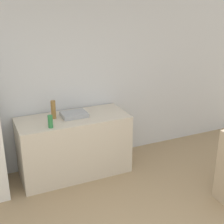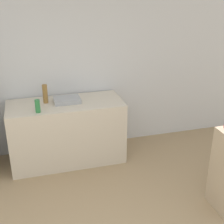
{
  "view_description": "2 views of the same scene",
  "coord_description": "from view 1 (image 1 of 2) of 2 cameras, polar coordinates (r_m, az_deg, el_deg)",
  "views": [
    {
      "loc": [
        -1.14,
        -1.71,
        2.58
      ],
      "look_at": [
        0.45,
        1.77,
        1.18
      ],
      "focal_mm": 50.0,
      "sensor_mm": 36.0,
      "label": 1
    },
    {
      "loc": [
        -0.36,
        -1.73,
        2.55
      ],
      "look_at": [
        0.61,
        1.72,
        1.03
      ],
      "focal_mm": 50.0,
      "sensor_mm": 36.0,
      "label": 2
    }
  ],
  "objects": [
    {
      "name": "counter",
      "position": [
        4.84,
        -6.95,
        -6.09
      ],
      "size": [
        1.65,
        0.72,
        0.92
      ],
      "primitive_type": "cube",
      "color": "beige",
      "rests_on": "ground_plane"
    },
    {
      "name": "sink_basin",
      "position": [
        4.68,
        -6.96,
        -0.44
      ],
      "size": [
        0.37,
        0.29,
        0.06
      ],
      "primitive_type": "cube",
      "color": "#9EA3A8",
      "rests_on": "counter"
    },
    {
      "name": "bottle_tall",
      "position": [
        4.61,
        -10.67,
        0.43
      ],
      "size": [
        0.07,
        0.07,
        0.27
      ],
      "primitive_type": "cylinder",
      "color": "olive",
      "rests_on": "counter"
    },
    {
      "name": "bottle_short",
      "position": [
        4.31,
        -11.2,
        -1.72
      ],
      "size": [
        0.07,
        0.07,
        0.18
      ],
      "primitive_type": "cylinder",
      "color": "#2D7F42",
      "rests_on": "counter"
    },
    {
      "name": "wall_back",
      "position": [
        4.89,
        -10.16,
        4.52
      ],
      "size": [
        8.0,
        0.06,
        2.6
      ],
      "primitive_type": "cube",
      "color": "silver",
      "rests_on": "ground_plane"
    }
  ]
}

